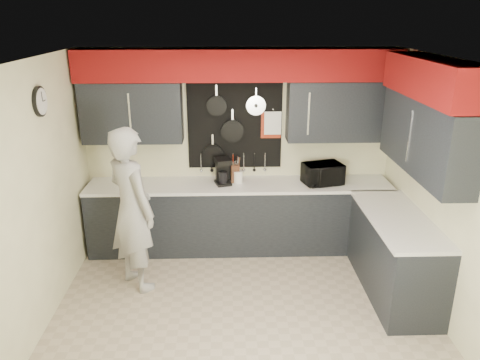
{
  "coord_description": "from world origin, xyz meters",
  "views": [
    {
      "loc": [
        -0.17,
        -4.2,
        3.0
      ],
      "look_at": [
        -0.02,
        0.5,
        1.31
      ],
      "focal_mm": 35.0,
      "sensor_mm": 36.0,
      "label": 1
    }
  ],
  "objects_px": {
    "knife_block": "(235,173)",
    "coffee_maker": "(223,170)",
    "microwave": "(323,174)",
    "utensil_crock": "(238,177)",
    "person": "(132,210)"
  },
  "relations": [
    {
      "from": "knife_block",
      "to": "coffee_maker",
      "type": "relative_size",
      "value": 0.69
    },
    {
      "from": "microwave",
      "to": "knife_block",
      "type": "xyz_separation_m",
      "value": [
        -1.12,
        0.09,
        -0.02
      ]
    },
    {
      "from": "microwave",
      "to": "utensil_crock",
      "type": "xyz_separation_m",
      "value": [
        -1.08,
        0.07,
        -0.06
      ]
    },
    {
      "from": "microwave",
      "to": "person",
      "type": "bearing_deg",
      "value": -175.07
    },
    {
      "from": "knife_block",
      "to": "person",
      "type": "bearing_deg",
      "value": -149.1
    },
    {
      "from": "coffee_maker",
      "to": "microwave",
      "type": "bearing_deg",
      "value": -16.78
    },
    {
      "from": "knife_block",
      "to": "utensil_crock",
      "type": "distance_m",
      "value": 0.06
    },
    {
      "from": "person",
      "to": "utensil_crock",
      "type": "bearing_deg",
      "value": -95.75
    },
    {
      "from": "person",
      "to": "microwave",
      "type": "bearing_deg",
      "value": -112.62
    },
    {
      "from": "utensil_crock",
      "to": "person",
      "type": "distance_m",
      "value": 1.5
    },
    {
      "from": "coffee_maker",
      "to": "person",
      "type": "bearing_deg",
      "value": -153.65
    },
    {
      "from": "coffee_maker",
      "to": "person",
      "type": "relative_size",
      "value": 0.18
    },
    {
      "from": "microwave",
      "to": "coffee_maker",
      "type": "distance_m",
      "value": 1.28
    },
    {
      "from": "knife_block",
      "to": "microwave",
      "type": "bearing_deg",
      "value": -12.38
    },
    {
      "from": "knife_block",
      "to": "person",
      "type": "height_order",
      "value": "person"
    }
  ]
}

